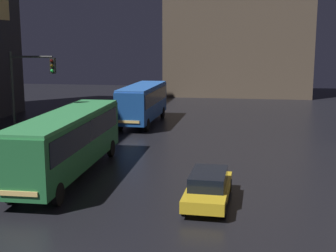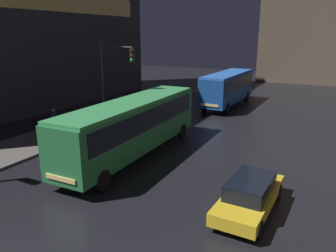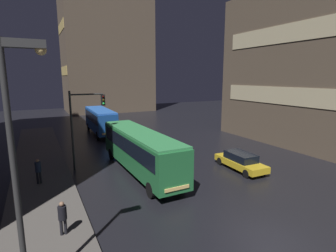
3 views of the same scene
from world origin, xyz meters
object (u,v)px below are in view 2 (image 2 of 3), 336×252
object	(u,v)px
bus_near	(133,122)
pedestrian_near	(54,119)
traffic_light_main	(113,74)
bus_far	(228,86)
car_taxi	(250,194)

from	to	relation	value
bus_near	pedestrian_near	xyz separation A→B (m)	(-7.12, 0.85, -0.84)
bus_near	traffic_light_main	size ratio (longest dim) A/B	1.83
bus_far	traffic_light_main	world-z (taller)	traffic_light_main
bus_near	bus_far	size ratio (longest dim) A/B	1.24
car_taxi	traffic_light_main	bearing A→B (deg)	-26.74
pedestrian_near	traffic_light_main	distance (m)	5.15
pedestrian_near	bus_near	bearing A→B (deg)	-165.47
bus_far	pedestrian_near	xyz separation A→B (m)	(-7.66, -14.96, -0.81)
bus_far	car_taxi	xyz separation A→B (m)	(6.92, -18.83, -1.28)
car_taxi	traffic_light_main	size ratio (longest dim) A/B	0.75
car_taxi	traffic_light_main	distance (m)	13.11
bus_near	pedestrian_near	size ratio (longest dim) A/B	6.63
bus_far	traffic_light_main	size ratio (longest dim) A/B	1.48
car_taxi	bus_near	bearing A→B (deg)	-19.90
bus_near	bus_far	world-z (taller)	bus_near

